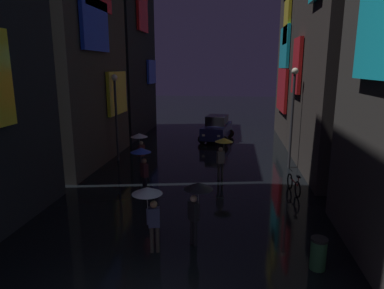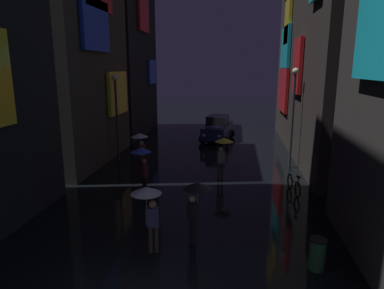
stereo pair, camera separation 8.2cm
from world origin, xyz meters
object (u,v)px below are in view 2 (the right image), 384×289
Objects in this scene: pedestrian_foreground_right_yellow at (223,147)px; streetlamp_right_far at (293,107)px; pedestrian_foreground_left_blue at (142,158)px; pedestrian_midstreet_centre_black at (196,196)px; car_distant at (218,128)px; streetlamp_left_far at (116,107)px; trash_bin at (317,254)px; pedestrian_far_right_clear at (148,201)px; pedestrian_midstreet_left_clear at (140,141)px; bicycle_parked_at_storefront at (294,185)px.

streetlamp_right_far is at bearing 34.35° from pedestrian_foreground_right_yellow.
pedestrian_foreground_left_blue is 1.00× the size of pedestrian_midstreet_centre_black.
pedestrian_foreground_right_yellow is 9.29m from car_distant.
streetlamp_left_far reaches higher than trash_bin.
pedestrian_midstreet_left_clear is (-2.51, 7.99, 0.00)m from pedestrian_far_right_clear.
streetlamp_right_far is at bearing -56.86° from car_distant.
pedestrian_midstreet_centre_black is 2.28× the size of trash_bin.
streetlamp_left_far is at bearing 132.12° from trash_bin.
pedestrian_midstreet_left_clear is at bearing 117.42° from pedestrian_midstreet_centre_black.
pedestrian_foreground_left_blue is 5.02m from pedestrian_midstreet_centre_black.
pedestrian_foreground_right_yellow is 8.15m from trash_bin.
pedestrian_midstreet_centre_black is (2.84, -4.14, 0.00)m from pedestrian_foreground_left_blue.
trash_bin is (4.83, -0.24, -1.20)m from pedestrian_far_right_clear.
car_distant is at bearing 90.76° from pedestrian_midstreet_centre_black.
pedestrian_far_right_clear is 7.52m from pedestrian_foreground_right_yellow.
pedestrian_foreground_left_blue is at bearing -72.97° from pedestrian_midstreet_left_clear.
streetlamp_left_far is 14.14m from trash_bin.
car_distant reaches higher than bicycle_parked_at_storefront.
car_distant is (3.63, 8.51, -0.74)m from pedestrian_midstreet_left_clear.
pedestrian_foreground_right_yellow reaches higher than car_distant.
streetlamp_right_far is at bearing -1.67° from streetlamp_left_far.
streetlamp_right_far is (5.53, 9.76, 1.76)m from pedestrian_far_right_clear.
bicycle_parked_at_storefront is (3.79, 5.15, -1.28)m from pedestrian_midstreet_centre_black.
car_distant is at bearing 110.41° from bicycle_parked_at_storefront.
pedestrian_midstreet_centre_black is 1.00× the size of pedestrian_far_right_clear.
car_distant is (-0.21, 15.92, -0.74)m from pedestrian_midstreet_centre_black.
bicycle_parked_at_storefront is at bearing 87.10° from trash_bin.
pedestrian_midstreet_left_clear is 4.46m from pedestrian_foreground_right_yellow.
pedestrian_far_right_clear is 8.38m from pedestrian_midstreet_left_clear.
car_distant is at bearing 49.06° from streetlamp_left_far.
pedestrian_foreground_right_yellow is 7.12m from streetlamp_left_far.
pedestrian_midstreet_centre_black reaches higher than car_distant.
pedestrian_midstreet_centre_black is at bearing 23.66° from pedestrian_far_right_clear.
streetlamp_left_far reaches higher than pedestrian_far_right_clear.
pedestrian_far_right_clear is 0.39× the size of streetlamp_right_far.
trash_bin is (2.93, -7.51, -1.20)m from pedestrian_foreground_right_yellow.
car_distant is at bearing 123.14° from streetlamp_right_far.
pedestrian_midstreet_left_clear is at bearing -167.61° from streetlamp_right_far.
bicycle_parked_at_storefront is (5.13, 5.73, -1.28)m from pedestrian_far_right_clear.
streetlamp_left_far is at bearing 178.33° from streetlamp_right_far.
car_distant is (-0.77, 9.23, -0.74)m from pedestrian_foreground_right_yellow.
pedestrian_foreground_left_blue is 0.42× the size of streetlamp_left_far.
pedestrian_midstreet_left_clear is 2.28× the size of trash_bin.
pedestrian_foreground_left_blue is at bearing -102.58° from car_distant.
pedestrian_foreground_right_yellow is at bearing 85.24° from pedestrian_midstreet_centre_black.
pedestrian_far_right_clear is at bearing -156.34° from pedestrian_midstreet_centre_black.
pedestrian_foreground_left_blue reaches higher than bicycle_parked_at_storefront.
pedestrian_midstreet_left_clear reaches higher than trash_bin.
pedestrian_midstreet_left_clear is at bearing 163.53° from bicycle_parked_at_storefront.
pedestrian_far_right_clear is at bearing -119.53° from streetlamp_right_far.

